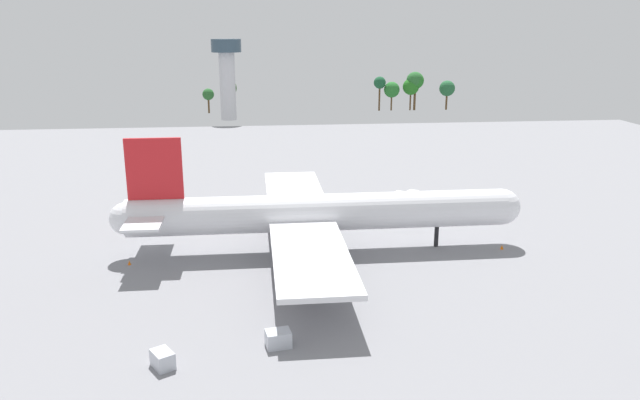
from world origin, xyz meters
TOP-DOWN VIEW (x-y plane):
  - ground_plane at (0.00, 0.00)m, footprint 257.61×257.61m
  - cargo_airplane at (-0.45, -0.00)m, footprint 64.40×60.03m
  - catering_truck at (20.51, 26.00)m, footprint 4.94×4.61m
  - cargo_container_fore at (-20.04, -32.77)m, footprint 2.93×3.21m
  - cargo_container_aft at (-7.86, -29.69)m, footprint 3.05×2.54m
  - safety_cone_nose at (28.98, -2.50)m, footprint 0.52×0.52m
  - safety_cone_tail at (-28.98, -3.00)m, footprint 0.51×0.51m
  - control_tower at (-19.29, 145.00)m, footprint 11.09×11.09m
  - tree_line_backdrop at (42.74, 164.47)m, footprint 105.57×7.12m

SIDE VIEW (x-z plane):
  - ground_plane at x=0.00m, z-range 0.00..0.00m
  - safety_cone_tail at x=-28.98m, z-range 0.00..0.73m
  - safety_cone_nose at x=28.98m, z-range 0.00..0.74m
  - cargo_container_fore at x=-20.04m, z-range 0.00..1.83m
  - cargo_container_aft at x=-7.86m, z-range 0.00..1.85m
  - catering_truck at x=20.51m, z-range 0.02..2.57m
  - cargo_airplane at x=-0.45m, z-range -3.05..15.51m
  - tree_line_backdrop at x=42.74m, z-range 2.34..18.39m
  - control_tower at x=-19.29m, z-range 3.68..33.50m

